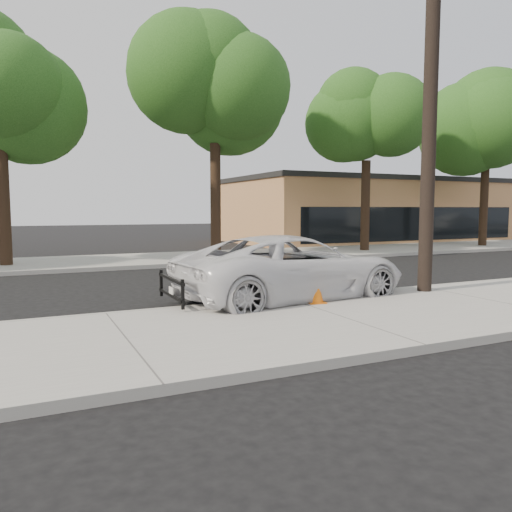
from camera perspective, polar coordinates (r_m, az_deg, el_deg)
name	(u,v)px	position (r m, az deg, el deg)	size (l,w,h in m)	color
ground	(248,291)	(13.38, -0.90, -3.98)	(120.00, 120.00, 0.00)	black
near_sidewalk	(341,320)	(9.68, 9.68, -7.23)	(90.00, 4.40, 0.15)	gray
far_sidewalk	(166,259)	(21.35, -10.29, -0.35)	(90.00, 5.00, 0.15)	gray
curb_near	(286,301)	(11.51, 3.41, -5.14)	(90.00, 0.12, 0.16)	#9E9B93
building_main	(365,212)	(35.28, 12.32, 4.97)	(18.00, 10.00, 4.00)	#B6774C
utility_pole	(430,104)	(13.22, 19.28, 16.08)	(1.40, 0.34, 9.00)	black
tree_b	(4,96)	(20.50, -26.82, 16.00)	(4.34, 4.20, 8.45)	black
tree_c	(221,94)	(21.63, -4.02, 18.01)	(4.96, 4.80, 9.55)	black
tree_d	(372,123)	(25.71, 13.13, 14.62)	(4.50, 4.35, 8.75)	black
tree_e	(492,127)	(31.14, 25.39, 13.21)	(4.80, 4.65, 9.25)	black
police_cruiser	(293,268)	(11.83, 4.23, -1.38)	(2.60, 5.65, 1.57)	silver
traffic_cone	(316,286)	(10.88, 6.83, -3.45)	(0.43, 0.43, 0.75)	orange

